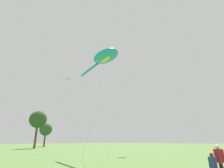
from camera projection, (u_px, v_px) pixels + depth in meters
The scene contains 7 objects.
big_show_kite at pixel (105, 58), 20.84m from camera, with size 3.61×9.33×12.13m.
person_dark_jacket at pixel (213, 166), 7.91m from camera, with size 0.47×0.39×1.36m.
person_tall_center at pixel (220, 160), 8.50m from camera, with size 0.59×0.50×1.72m.
small_kite_bird_shape at pixel (68, 82), 37.34m from camera, with size 3.08×3.92×15.48m.
small_kite_tiny_distant at pixel (123, 69), 32.99m from camera, with size 3.97×1.67×15.71m.
tree_shrub_far at pixel (38, 120), 48.99m from camera, with size 4.87×4.87×10.32m.
tree_oak_right at pixel (46, 130), 63.73m from camera, with size 4.62×4.62×8.43m.
Camera 1 is at (-10.55, -0.87, 1.88)m, focal length 27.09 mm.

